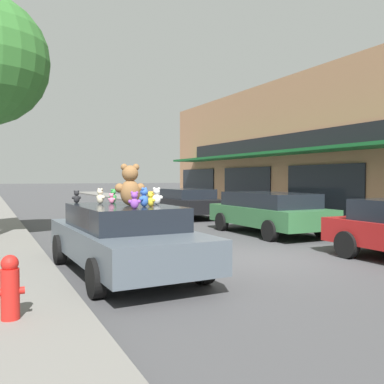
# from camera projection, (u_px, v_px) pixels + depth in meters

# --- Properties ---
(ground_plane) EXTENTS (260.00, 260.00, 0.00)m
(ground_plane) POSITION_uv_depth(u_px,v_px,m) (253.00, 259.00, 9.80)
(ground_plane) COLOR #424244
(plush_art_car) EXTENTS (2.21, 4.83, 1.33)m
(plush_art_car) POSITION_uv_depth(u_px,v_px,m) (124.00, 236.00, 8.33)
(plush_art_car) COLOR #4C5660
(plush_art_car) RESTS_ON ground_plane
(teddy_bear_giant) EXTENTS (0.61, 0.40, 0.81)m
(teddy_bear_giant) POSITION_uv_depth(u_px,v_px,m) (130.00, 185.00, 8.29)
(teddy_bear_giant) COLOR olive
(teddy_bear_giant) RESTS_ON plush_art_car
(teddy_bear_pink) EXTENTS (0.16, 0.14, 0.22)m
(teddy_bear_pink) POSITION_uv_depth(u_px,v_px,m) (112.00, 199.00, 8.87)
(teddy_bear_pink) COLOR pink
(teddy_bear_pink) RESTS_ON plush_art_car
(teddy_bear_blue) EXTENTS (0.25, 0.24, 0.36)m
(teddy_bear_blue) POSITION_uv_depth(u_px,v_px,m) (144.00, 197.00, 7.88)
(teddy_bear_blue) COLOR blue
(teddy_bear_blue) RESTS_ON plush_art_car
(teddy_bear_orange) EXTENTS (0.15, 0.20, 0.26)m
(teddy_bear_orange) POSITION_uv_depth(u_px,v_px,m) (152.00, 198.00, 8.77)
(teddy_bear_orange) COLOR orange
(teddy_bear_orange) RESTS_ON plush_art_car
(teddy_bear_yellow) EXTENTS (0.15, 0.21, 0.28)m
(teddy_bear_yellow) POSITION_uv_depth(u_px,v_px,m) (151.00, 199.00, 7.95)
(teddy_bear_yellow) COLOR yellow
(teddy_bear_yellow) RESTS_ON plush_art_car
(teddy_bear_black) EXTENTS (0.20, 0.13, 0.27)m
(teddy_bear_black) POSITION_uv_depth(u_px,v_px,m) (77.00, 197.00, 9.04)
(teddy_bear_black) COLOR black
(teddy_bear_black) RESTS_ON plush_art_car
(teddy_bear_green) EXTENTS (0.21, 0.19, 0.29)m
(teddy_bear_green) POSITION_uv_depth(u_px,v_px,m) (113.00, 196.00, 9.27)
(teddy_bear_green) COLOR green
(teddy_bear_green) RESTS_ON plush_art_car
(teddy_bear_white) EXTENTS (0.25, 0.21, 0.34)m
(teddy_bear_white) POSITION_uv_depth(u_px,v_px,m) (157.00, 196.00, 8.53)
(teddy_bear_white) COLOR white
(teddy_bear_white) RESTS_ON plush_art_car
(teddy_bear_purple) EXTENTS (0.23, 0.17, 0.30)m
(teddy_bear_purple) POSITION_uv_depth(u_px,v_px,m) (134.00, 200.00, 7.35)
(teddy_bear_purple) COLOR purple
(teddy_bear_purple) RESTS_ON plush_art_car
(teddy_bear_cream) EXTENTS (0.18, 0.24, 0.32)m
(teddy_bear_cream) POSITION_uv_depth(u_px,v_px,m) (100.00, 196.00, 8.82)
(teddy_bear_cream) COLOR beige
(teddy_bear_cream) RESTS_ON plush_art_car
(parked_car_far_center) EXTENTS (2.17, 4.56, 1.36)m
(parked_car_far_center) POSITION_uv_depth(u_px,v_px,m) (269.00, 211.00, 14.14)
(parked_car_far_center) COLOR #336B3D
(parked_car_far_center) RESTS_ON ground_plane
(parked_car_far_right) EXTENTS (2.16, 4.52, 1.34)m
(parked_car_far_right) POSITION_uv_depth(u_px,v_px,m) (187.00, 202.00, 19.84)
(parked_car_far_right) COLOR black
(parked_car_far_right) RESTS_ON ground_plane
(fire_hydrant) EXTENTS (0.33, 0.22, 0.79)m
(fire_hydrant) POSITION_uv_depth(u_px,v_px,m) (10.00, 287.00, 5.20)
(fire_hydrant) COLOR red
(fire_hydrant) RESTS_ON sidewalk_near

